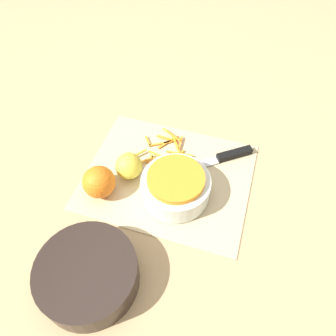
{
  "coord_description": "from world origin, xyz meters",
  "views": [
    {
      "loc": [
        -0.14,
        0.46,
        0.66
      ],
      "look_at": [
        0.0,
        0.0,
        0.04
      ],
      "focal_mm": 35.0,
      "sensor_mm": 36.0,
      "label": 1
    }
  ],
  "objects_px": {
    "bowl_speckled": "(176,186)",
    "knife": "(225,157)",
    "orange_left": "(99,182)",
    "bowl_dark": "(88,274)",
    "lemon": "(129,166)"
  },
  "relations": [
    {
      "from": "bowl_speckled",
      "to": "knife",
      "type": "distance_m",
      "value": 0.17
    },
    {
      "from": "bowl_speckled",
      "to": "knife",
      "type": "height_order",
      "value": "bowl_speckled"
    },
    {
      "from": "bowl_dark",
      "to": "knife",
      "type": "xyz_separation_m",
      "value": [
        -0.19,
        -0.39,
        -0.02
      ]
    },
    {
      "from": "orange_left",
      "to": "knife",
      "type": "bearing_deg",
      "value": -144.21
    },
    {
      "from": "bowl_dark",
      "to": "knife",
      "type": "height_order",
      "value": "bowl_dark"
    },
    {
      "from": "knife",
      "to": "orange_left",
      "type": "distance_m",
      "value": 0.32
    },
    {
      "from": "bowl_speckled",
      "to": "bowl_dark",
      "type": "height_order",
      "value": "bowl_speckled"
    },
    {
      "from": "bowl_speckled",
      "to": "lemon",
      "type": "distance_m",
      "value": 0.13
    },
    {
      "from": "bowl_dark",
      "to": "lemon",
      "type": "relative_size",
      "value": 3.01
    },
    {
      "from": "bowl_speckled",
      "to": "bowl_dark",
      "type": "bearing_deg",
      "value": 66.98
    },
    {
      "from": "bowl_dark",
      "to": "orange_left",
      "type": "bearing_deg",
      "value": -71.58
    },
    {
      "from": "bowl_speckled",
      "to": "orange_left",
      "type": "bearing_deg",
      "value": 14.83
    },
    {
      "from": "orange_left",
      "to": "bowl_dark",
      "type": "bearing_deg",
      "value": 108.42
    },
    {
      "from": "bowl_speckled",
      "to": "knife",
      "type": "xyz_separation_m",
      "value": [
        -0.09,
        -0.14,
        -0.03
      ]
    },
    {
      "from": "bowl_speckled",
      "to": "orange_left",
      "type": "height_order",
      "value": "orange_left"
    }
  ]
}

